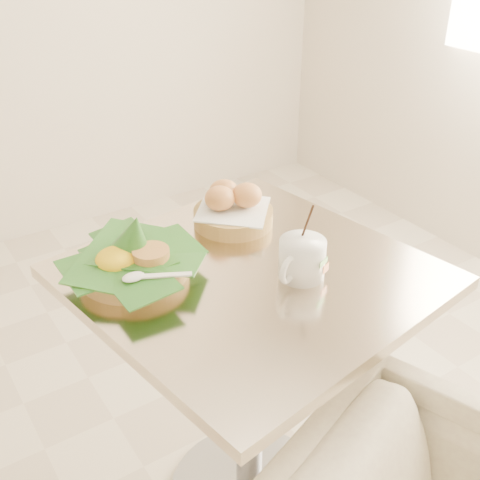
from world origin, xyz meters
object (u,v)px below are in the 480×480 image
rice_basket (132,258)px  coffee_mug (301,258)px  bread_basket (232,208)px  cafe_table (250,349)px

rice_basket → coffee_mug: 0.36m
bread_basket → coffee_mug: (-0.01, -0.29, 0.01)m
rice_basket → bread_basket: size_ratio=1.26×
cafe_table → bread_basket: (0.09, 0.21, 0.26)m
coffee_mug → bread_basket: bearing=88.4°
cafe_table → rice_basket: size_ratio=2.67×
rice_basket → bread_basket: bearing=14.4°
cafe_table → coffee_mug: coffee_mug is taller
cafe_table → bread_basket: bearing=68.0°
cafe_table → rice_basket: rice_basket is taller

